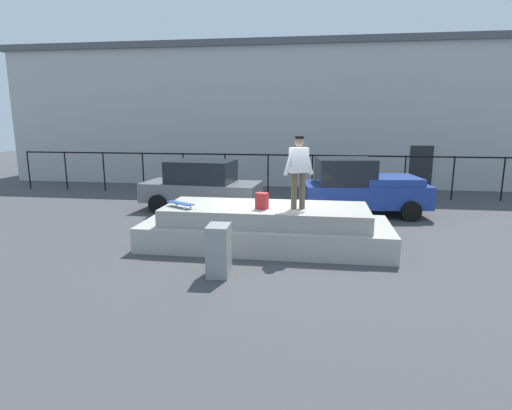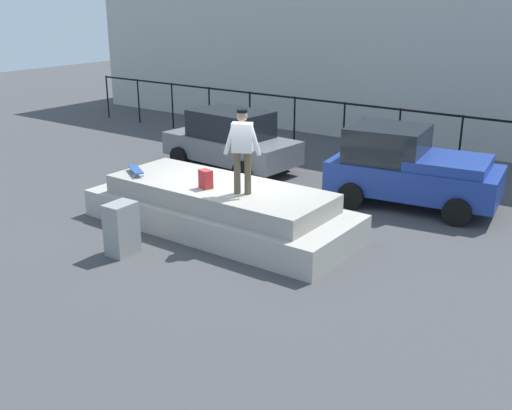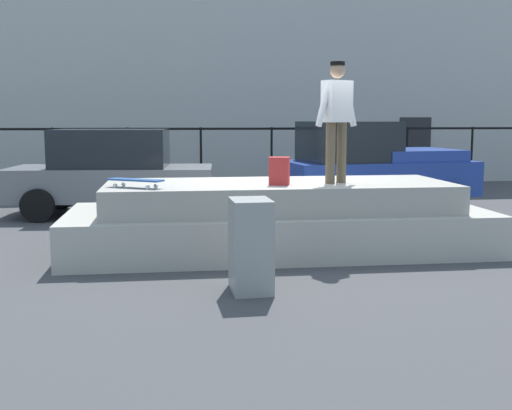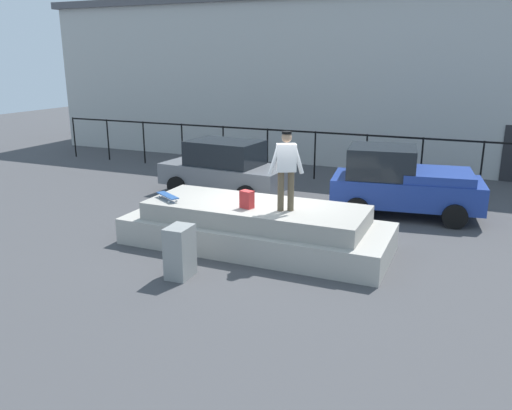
{
  "view_description": "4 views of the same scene",
  "coord_description": "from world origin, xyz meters",
  "views": [
    {
      "loc": [
        1.15,
        -10.63,
        3.14
      ],
      "look_at": [
        -0.48,
        0.38,
        0.87
      ],
      "focal_mm": 29.39,
      "sensor_mm": 36.0,
      "label": 1
    },
    {
      "loc": [
        7.89,
        -10.15,
        4.91
      ],
      "look_at": [
        0.33,
        0.32,
        0.42
      ],
      "focal_mm": 42.57,
      "sensor_mm": 36.0,
      "label": 2
    },
    {
      "loc": [
        -1.67,
        -9.66,
        1.95
      ],
      "look_at": [
        -0.35,
        0.33,
        0.58
      ],
      "focal_mm": 44.58,
      "sensor_mm": 36.0,
      "label": 3
    },
    {
      "loc": [
        4.41,
        -10.87,
        4.25
      ],
      "look_at": [
        -0.45,
        0.35,
        0.75
      ],
      "focal_mm": 36.15,
      "sensor_mm": 36.0,
      "label": 4
    }
  ],
  "objects": [
    {
      "name": "utility_box",
      "position": [
        -0.8,
        -2.65,
        0.53
      ],
      "size": [
        0.46,
        0.62,
        1.06
      ],
      "primitive_type": "cube",
      "rotation": [
        0.0,
        0.0,
        0.04
      ],
      "color": "gray",
      "rests_on": "ground_plane"
    },
    {
      "name": "skateboard",
      "position": [
        -2.17,
        -0.92,
        1.12
      ],
      "size": [
        0.79,
        0.59,
        0.12
      ],
      "color": "#264C8C",
      "rests_on": "concrete_ledge"
    },
    {
      "name": "car_grey_sedan_near",
      "position": [
        -2.89,
        3.52,
        0.88
      ],
      "size": [
        4.18,
        2.25,
        1.74
      ],
      "color": "slate",
      "rests_on": "ground_plane"
    },
    {
      "name": "backpack",
      "position": [
        -0.16,
        -0.81,
        1.22
      ],
      "size": [
        0.32,
        0.27,
        0.4
      ],
      "primitive_type": "cube",
      "rotation": [
        0.0,
        0.0,
        6.0
      ],
      "color": "red",
      "rests_on": "concrete_ledge"
    },
    {
      "name": "ground_plane",
      "position": [
        0.0,
        0.0,
        0.0
      ],
      "size": [
        60.0,
        60.0,
        0.0
      ],
      "primitive_type": "plane",
      "color": "#424244"
    },
    {
      "name": "warehouse_building",
      "position": [
        0.0,
        12.49,
        3.38
      ],
      "size": [
        29.35,
        7.02,
        6.75
      ],
      "color": "#B2B2AD",
      "rests_on": "ground_plane"
    },
    {
      "name": "fence_row",
      "position": [
        0.0,
        6.8,
        1.2
      ],
      "size": [
        24.06,
        0.06,
        1.74
      ],
      "color": "black",
      "rests_on": "ground_plane"
    },
    {
      "name": "skateboarder",
      "position": [
        0.7,
        -0.66,
        2.03
      ],
      "size": [
        0.73,
        0.45,
        1.74
      ],
      "color": "brown",
      "rests_on": "concrete_ledge"
    },
    {
      "name": "car_blue_pickup_mid",
      "position": [
        2.6,
        3.52,
        0.94
      ],
      "size": [
        4.22,
        2.49,
        1.9
      ],
      "color": "navy",
      "rests_on": "ground_plane"
    },
    {
      "name": "concrete_ledge",
      "position": [
        -0.11,
        -0.44,
        0.46
      ],
      "size": [
        6.17,
        2.36,
        1.02
      ],
      "color": "#ADA89E",
      "rests_on": "ground_plane"
    }
  ]
}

